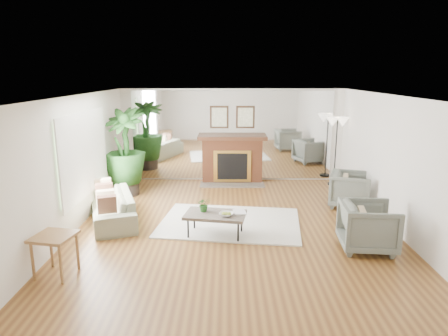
{
  "coord_description": "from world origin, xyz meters",
  "views": [
    {
      "loc": [
        -0.16,
        -7.28,
        2.9
      ],
      "look_at": [
        -0.21,
        0.6,
        1.02
      ],
      "focal_mm": 32.0,
      "sensor_mm": 36.0,
      "label": 1
    }
  ],
  "objects_px": {
    "fireplace": "(232,158)",
    "coffee_table": "(215,215)",
    "armchair_back": "(350,190)",
    "armchair_front": "(368,226)",
    "sofa": "(112,207)",
    "potted_ficus": "(124,149)",
    "floor_lamp": "(337,127)",
    "side_table": "(54,242)"
  },
  "relations": [
    {
      "from": "fireplace",
      "to": "coffee_table",
      "type": "relative_size",
      "value": 1.75
    },
    {
      "from": "armchair_back",
      "to": "coffee_table",
      "type": "bearing_deg",
      "value": 139.44
    },
    {
      "from": "fireplace",
      "to": "armchair_front",
      "type": "height_order",
      "value": "fireplace"
    },
    {
      "from": "coffee_table",
      "to": "sofa",
      "type": "height_order",
      "value": "sofa"
    },
    {
      "from": "sofa",
      "to": "armchair_back",
      "type": "bearing_deg",
      "value": 80.2
    },
    {
      "from": "sofa",
      "to": "potted_ficus",
      "type": "height_order",
      "value": "potted_ficus"
    },
    {
      "from": "potted_ficus",
      "to": "floor_lamp",
      "type": "bearing_deg",
      "value": 9.53
    },
    {
      "from": "floor_lamp",
      "to": "sofa",
      "type": "bearing_deg",
      "value": -152.52
    },
    {
      "from": "armchair_back",
      "to": "floor_lamp",
      "type": "height_order",
      "value": "floor_lamp"
    },
    {
      "from": "side_table",
      "to": "potted_ficus",
      "type": "height_order",
      "value": "potted_ficus"
    },
    {
      "from": "side_table",
      "to": "fireplace",
      "type": "bearing_deg",
      "value": 62.95
    },
    {
      "from": "armchair_front",
      "to": "potted_ficus",
      "type": "distance_m",
      "value": 5.77
    },
    {
      "from": "armchair_front",
      "to": "potted_ficus",
      "type": "bearing_deg",
      "value": 62.23
    },
    {
      "from": "floor_lamp",
      "to": "armchair_back",
      "type": "bearing_deg",
      "value": -93.64
    },
    {
      "from": "coffee_table",
      "to": "floor_lamp",
      "type": "height_order",
      "value": "floor_lamp"
    },
    {
      "from": "armchair_front",
      "to": "potted_ficus",
      "type": "height_order",
      "value": "potted_ficus"
    },
    {
      "from": "fireplace",
      "to": "sofa",
      "type": "relative_size",
      "value": 1.05
    },
    {
      "from": "armchair_back",
      "to": "floor_lamp",
      "type": "xyz_separation_m",
      "value": [
        0.11,
        1.77,
        1.15
      ]
    },
    {
      "from": "coffee_table",
      "to": "sofa",
      "type": "xyz_separation_m",
      "value": [
        -2.09,
        0.77,
        -0.11
      ]
    },
    {
      "from": "potted_ficus",
      "to": "floor_lamp",
      "type": "height_order",
      "value": "potted_ficus"
    },
    {
      "from": "sofa",
      "to": "floor_lamp",
      "type": "xyz_separation_m",
      "value": [
        5.15,
        2.68,
        1.25
      ]
    },
    {
      "from": "side_table",
      "to": "potted_ficus",
      "type": "xyz_separation_m",
      "value": [
        0.05,
        4.02,
        0.6
      ]
    },
    {
      "from": "fireplace",
      "to": "armchair_back",
      "type": "xyz_separation_m",
      "value": [
        2.59,
        -2.05,
        -0.27
      ]
    },
    {
      "from": "sofa",
      "to": "floor_lamp",
      "type": "relative_size",
      "value": 1.09
    },
    {
      "from": "fireplace",
      "to": "coffee_table",
      "type": "height_order",
      "value": "fireplace"
    },
    {
      "from": "sofa",
      "to": "armchair_front",
      "type": "bearing_deg",
      "value": 54.2
    },
    {
      "from": "armchair_back",
      "to": "potted_ficus",
      "type": "distance_m",
      "value": 5.31
    },
    {
      "from": "fireplace",
      "to": "side_table",
      "type": "height_order",
      "value": "fireplace"
    },
    {
      "from": "armchair_front",
      "to": "potted_ficus",
      "type": "relative_size",
      "value": 0.42
    },
    {
      "from": "fireplace",
      "to": "side_table",
      "type": "relative_size",
      "value": 3.22
    },
    {
      "from": "armchair_front",
      "to": "side_table",
      "type": "xyz_separation_m",
      "value": [
        -4.86,
        -0.91,
        0.12
      ]
    },
    {
      "from": "fireplace",
      "to": "sofa",
      "type": "bearing_deg",
      "value": -129.6
    },
    {
      "from": "sofa",
      "to": "armchair_front",
      "type": "xyz_separation_m",
      "value": [
        4.66,
        -1.31,
        0.12
      ]
    },
    {
      "from": "side_table",
      "to": "potted_ficus",
      "type": "distance_m",
      "value": 4.06
    },
    {
      "from": "armchair_back",
      "to": "side_table",
      "type": "height_order",
      "value": "armchair_back"
    },
    {
      "from": "side_table",
      "to": "floor_lamp",
      "type": "bearing_deg",
      "value": 42.52
    },
    {
      "from": "fireplace",
      "to": "floor_lamp",
      "type": "relative_size",
      "value": 1.14
    },
    {
      "from": "fireplace",
      "to": "armchair_front",
      "type": "xyz_separation_m",
      "value": [
        2.21,
        -4.28,
        -0.26
      ]
    },
    {
      "from": "coffee_table",
      "to": "potted_ficus",
      "type": "height_order",
      "value": "potted_ficus"
    },
    {
      "from": "sofa",
      "to": "coffee_table",
      "type": "bearing_deg",
      "value": 49.69
    },
    {
      "from": "armchair_back",
      "to": "armchair_front",
      "type": "xyz_separation_m",
      "value": [
        -0.37,
        -2.23,
        0.01
      ]
    },
    {
      "from": "sofa",
      "to": "armchair_back",
      "type": "height_order",
      "value": "armchair_back"
    }
  ]
}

